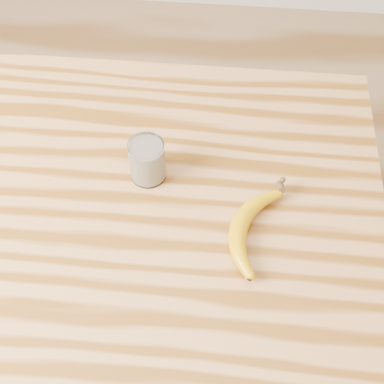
{
  "coord_description": "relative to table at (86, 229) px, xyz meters",
  "views": [
    {
      "loc": [
        0.29,
        -0.6,
        1.73
      ],
      "look_at": [
        0.23,
        -0.0,
        0.93
      ],
      "focal_mm": 50.0,
      "sensor_mm": 36.0,
      "label": 1
    }
  ],
  "objects": [
    {
      "name": "banana",
      "position": [
        0.32,
        -0.06,
        0.15
      ],
      "size": [
        0.17,
        0.3,
        0.03
      ],
      "primitive_type": null,
      "rotation": [
        0.0,
        0.0,
        -0.26
      ],
      "color": "#CD8F00",
      "rests_on": "table"
    },
    {
      "name": "table",
      "position": [
        0.0,
        0.0,
        0.0
      ],
      "size": [
        1.2,
        0.8,
        0.9
      ],
      "color": "#B57943",
      "rests_on": "ground"
    },
    {
      "name": "smoothie_glass",
      "position": [
        0.14,
        0.06,
        0.17
      ],
      "size": [
        0.07,
        0.07,
        0.09
      ],
      "color": "white",
      "rests_on": "table"
    }
  ]
}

